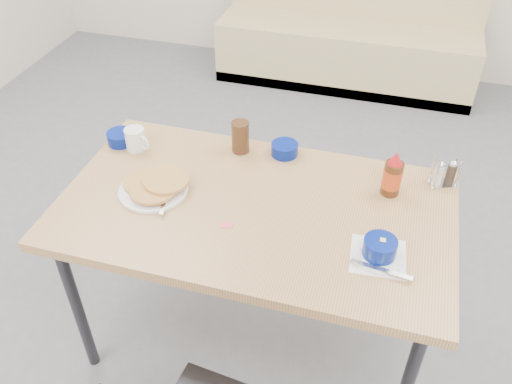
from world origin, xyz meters
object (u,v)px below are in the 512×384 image
(coffee_mug, at_px, (136,139))
(butter_bowl, at_px, (285,149))
(condiment_caddy, at_px, (444,175))
(creamer_bowl, at_px, (121,138))
(grits_setting, at_px, (379,250))
(pancake_plate, at_px, (154,187))
(amber_tumbler, at_px, (240,137))
(booth_bench, at_px, (348,35))
(syrup_bottle, at_px, (392,176))
(dining_table, at_px, (255,218))

(coffee_mug, xyz_separation_m, butter_bowl, (0.58, 0.13, -0.02))
(butter_bowl, distance_m, condiment_caddy, 0.61)
(coffee_mug, height_order, creamer_bowl, coffee_mug)
(creamer_bowl, bearing_deg, grits_setting, -18.39)
(pancake_plate, distance_m, grits_setting, 0.84)
(coffee_mug, height_order, butter_bowl, coffee_mug)
(grits_setting, relative_size, amber_tumbler, 1.57)
(pancake_plate, height_order, condiment_caddy, condiment_caddy)
(booth_bench, height_order, grits_setting, booth_bench)
(syrup_bottle, bearing_deg, coffee_mug, 179.86)
(coffee_mug, bearing_deg, creamer_bowl, 165.65)
(dining_table, xyz_separation_m, condiment_caddy, (0.64, 0.31, 0.10))
(dining_table, distance_m, amber_tumbler, 0.37)
(coffee_mug, relative_size, syrup_bottle, 0.64)
(pancake_plate, relative_size, syrup_bottle, 1.43)
(pancake_plate, xyz_separation_m, coffee_mug, (-0.18, 0.23, 0.03))
(dining_table, height_order, amber_tumbler, amber_tumbler)
(booth_bench, distance_m, butter_bowl, 2.24)
(grits_setting, xyz_separation_m, condiment_caddy, (0.19, 0.45, 0.01))
(dining_table, bearing_deg, butter_bowl, 85.40)
(dining_table, distance_m, grits_setting, 0.48)
(creamer_bowl, bearing_deg, amber_tumbler, 9.56)
(dining_table, bearing_deg, syrup_bottle, 24.19)
(coffee_mug, distance_m, amber_tumbler, 0.42)
(coffee_mug, bearing_deg, amber_tumbler, 14.30)
(condiment_caddy, bearing_deg, booth_bench, 84.19)
(booth_bench, bearing_deg, creamer_bowl, -105.51)
(pancake_plate, distance_m, amber_tumbler, 0.41)
(grits_setting, bearing_deg, syrup_bottle, 89.36)
(coffee_mug, xyz_separation_m, syrup_bottle, (1.01, -0.00, 0.03))
(coffee_mug, relative_size, butter_bowl, 1.07)
(butter_bowl, relative_size, syrup_bottle, 0.60)
(coffee_mug, bearing_deg, booth_bench, 76.54)
(condiment_caddy, bearing_deg, butter_bowl, 156.06)
(booth_bench, bearing_deg, coffee_mug, -103.46)
(pancake_plate, relative_size, amber_tumbler, 1.93)
(booth_bench, distance_m, coffee_mug, 2.44)
(booth_bench, xyz_separation_m, dining_table, (0.00, -2.53, 0.35))
(amber_tumbler, bearing_deg, pancake_plate, -124.36)
(booth_bench, relative_size, syrup_bottle, 10.60)
(grits_setting, bearing_deg, butter_bowl, 132.05)
(booth_bench, height_order, syrup_bottle, booth_bench)
(dining_table, relative_size, amber_tumbler, 10.57)
(pancake_plate, distance_m, coffee_mug, 0.29)
(grits_setting, bearing_deg, creamer_bowl, 161.61)
(booth_bench, distance_m, amber_tumbler, 2.28)
(booth_bench, bearing_deg, condiment_caddy, -73.93)
(coffee_mug, distance_m, condiment_caddy, 1.20)
(pancake_plate, xyz_separation_m, grits_setting, (0.83, -0.11, 0.01))
(butter_bowl, relative_size, amber_tumbler, 0.81)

